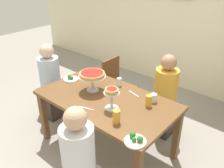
{
  "coord_description": "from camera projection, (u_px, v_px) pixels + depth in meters",
  "views": [
    {
      "loc": [
        1.62,
        -1.78,
        2.19
      ],
      "look_at": [
        0.0,
        0.1,
        0.89
      ],
      "focal_mm": 38.46,
      "sensor_mm": 36.0,
      "label": 1
    }
  ],
  "objects": [
    {
      "name": "cutlery_knife_near",
      "position": [
        134.0,
        94.0,
        2.89
      ],
      "size": [
        0.18,
        0.06,
        0.0
      ],
      "primitive_type": "cube",
      "rotation": [
        0.0,
        0.0,
        2.88
      ],
      "color": "silver",
      "rests_on": "dining_table"
    },
    {
      "name": "chair_far_left",
      "position": [
        116.0,
        84.0,
        3.68
      ],
      "size": [
        0.4,
        0.4,
        0.87
      ],
      "rotation": [
        0.0,
        0.0,
        -1.57
      ],
      "color": "brown",
      "rests_on": "ground_plane"
    },
    {
      "name": "rear_partition",
      "position": [
        194.0,
        12.0,
        3.98
      ],
      "size": [
        8.0,
        0.12,
        2.8
      ],
      "primitive_type": "cube",
      "color": "beige",
      "rests_on": "ground_plane"
    },
    {
      "name": "deep_dish_pizza_stand",
      "position": [
        92.0,
        76.0,
        2.88
      ],
      "size": [
        0.34,
        0.34,
        0.24
      ],
      "color": "silver",
      "rests_on": "dining_table"
    },
    {
      "name": "diner_head_west",
      "position": [
        51.0,
        86.0,
        3.59
      ],
      "size": [
        0.34,
        0.34,
        1.15
      ],
      "color": "#382D28",
      "rests_on": "ground_plane"
    },
    {
      "name": "salad_plate_near_diner",
      "position": [
        135.0,
        139.0,
        2.13
      ],
      "size": [
        0.2,
        0.2,
        0.07
      ],
      "color": "white",
      "rests_on": "dining_table"
    },
    {
      "name": "ground_plane",
      "position": [
        107.0,
        147.0,
        3.15
      ],
      "size": [
        12.0,
        12.0,
        0.0
      ],
      "primitive_type": "plane",
      "color": "gray"
    },
    {
      "name": "beer_glass_amber_tall",
      "position": [
        149.0,
        101.0,
        2.63
      ],
      "size": [
        0.07,
        0.07,
        0.13
      ],
      "primitive_type": "cylinder",
      "color": "gold",
      "rests_on": "dining_table"
    },
    {
      "name": "water_glass_clear_far",
      "position": [
        153.0,
        98.0,
        2.72
      ],
      "size": [
        0.08,
        0.08,
        0.1
      ],
      "primitive_type": "cylinder",
      "color": "white",
      "rests_on": "dining_table"
    },
    {
      "name": "cutlery_fork_near",
      "position": [
        87.0,
        108.0,
        2.61
      ],
      "size": [
        0.18,
        0.07,
        0.0
      ],
      "primitive_type": "cube",
      "rotation": [
        0.0,
        0.0,
        0.29
      ],
      "color": "silver",
      "rests_on": "dining_table"
    },
    {
      "name": "beer_glass_amber_short",
      "position": [
        116.0,
        116.0,
        2.36
      ],
      "size": [
        0.08,
        0.08,
        0.15
      ],
      "primitive_type": "cylinder",
      "color": "gold",
      "rests_on": "dining_table"
    },
    {
      "name": "diner_far_right",
      "position": [
        164.0,
        101.0,
        3.23
      ],
      "size": [
        0.34,
        0.34,
        1.15
      ],
      "rotation": [
        0.0,
        0.0,
        -1.57
      ],
      "color": "#382D28",
      "rests_on": "ground_plane"
    },
    {
      "name": "water_glass_clear_near",
      "position": [
        119.0,
        82.0,
        3.06
      ],
      "size": [
        0.06,
        0.06,
        0.11
      ],
      "primitive_type": "cylinder",
      "color": "white",
      "rests_on": "dining_table"
    },
    {
      "name": "dining_table",
      "position": [
        107.0,
        105.0,
        2.84
      ],
      "size": [
        1.62,
        0.92,
        0.74
      ],
      "color": "brown",
      "rests_on": "ground_plane"
    },
    {
      "name": "salad_plate_far_diner",
      "position": [
        71.0,
        78.0,
        3.22
      ],
      "size": [
        0.2,
        0.2,
        0.07
      ],
      "color": "white",
      "rests_on": "dining_table"
    },
    {
      "name": "personal_pizza_stand",
      "position": [
        112.0,
        95.0,
        2.53
      ],
      "size": [
        0.18,
        0.18,
        0.25
      ],
      "color": "silver",
      "rests_on": "dining_table"
    }
  ]
}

